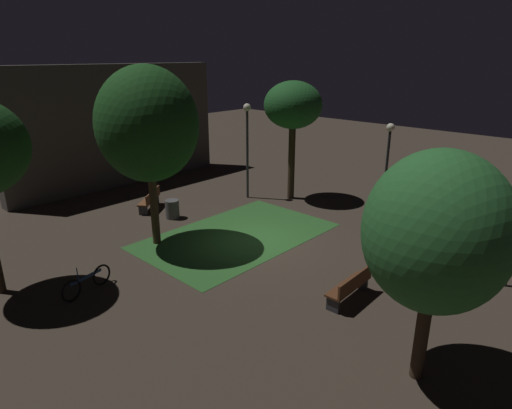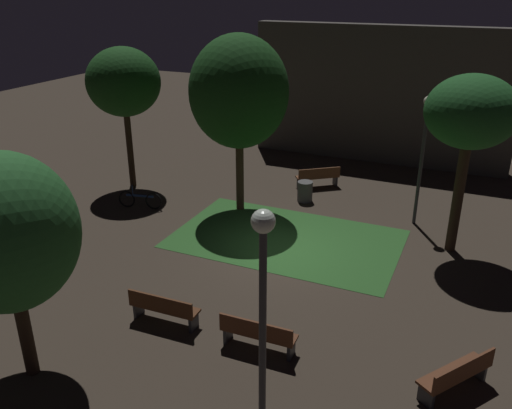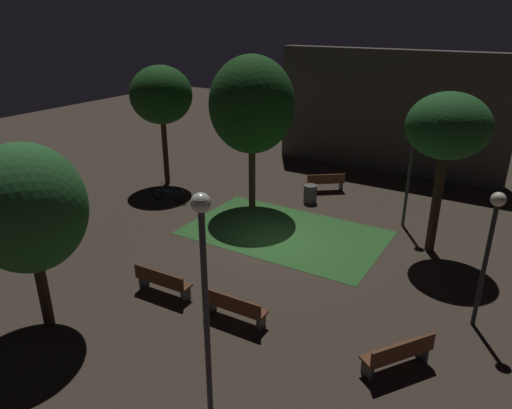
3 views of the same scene
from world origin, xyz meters
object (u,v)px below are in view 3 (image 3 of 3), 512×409
object	(u,v)px
bench_corner	(162,281)
bench_front_left	(234,307)
lamp_post_near_wall	(491,236)
trash_bin	(310,194)
lamp_post_path_center	(412,150)
tree_right_canopy	(252,105)
tree_left_canopy	(448,128)
bench_lawn_edge	(399,353)
lamp_post_plaza_east	(204,278)
bench_path_side	(325,182)
bicycle	(168,194)
tree_tall_center	(161,95)
tree_back_right	(27,209)

from	to	relation	value
bench_corner	bench_front_left	xyz separation A→B (m)	(2.57, -0.00, 0.00)
lamp_post_near_wall	trash_bin	distance (m)	9.89
bench_front_left	lamp_post_path_center	world-z (taller)	lamp_post_path_center
tree_right_canopy	tree_left_canopy	world-z (taller)	tree_right_canopy
bench_lawn_edge	lamp_post_plaza_east	bearing A→B (deg)	-130.72
lamp_post_near_wall	trash_bin	world-z (taller)	lamp_post_near_wall
bench_corner	tree_left_canopy	size ratio (longest dim) A/B	0.32
bench_lawn_edge	tree_right_canopy	bearing A→B (deg)	139.90
tree_left_canopy	lamp_post_plaza_east	size ratio (longest dim) A/B	1.11
bench_corner	lamp_post_near_wall	bearing A→B (deg)	21.67
bench_path_side	lamp_post_path_center	size ratio (longest dim) A/B	0.38
tree_left_canopy	bicycle	xyz separation A→B (m)	(-11.10, -1.23, -4.09)
lamp_post_near_wall	lamp_post_path_center	distance (m)	6.46
tree_tall_center	lamp_post_near_wall	bearing A→B (deg)	-17.17
bench_lawn_edge	tree_back_right	distance (m)	9.60
bench_lawn_edge	lamp_post_near_wall	bearing A→B (deg)	65.75
tree_back_right	lamp_post_path_center	bearing A→B (deg)	60.41
bench_corner	bicycle	distance (m)	7.69
tree_right_canopy	lamp_post_plaza_east	bearing A→B (deg)	-62.68
bench_front_left	tree_right_canopy	bearing A→B (deg)	118.23
tree_back_right	bicycle	xyz separation A→B (m)	(-3.23, 8.62, -3.06)
bench_path_side	tree_right_canopy	distance (m)	5.54
trash_bin	tree_back_right	bearing A→B (deg)	-100.77
bicycle	tree_right_canopy	bearing A→B (deg)	23.52
tree_tall_center	lamp_post_near_wall	world-z (taller)	tree_tall_center
tree_back_right	lamp_post_path_center	distance (m)	13.18
tree_right_canopy	trash_bin	world-z (taller)	tree_right_canopy
lamp_post_near_wall	bench_lawn_edge	bearing A→B (deg)	-114.25
bicycle	bench_corner	bearing A→B (deg)	-50.35
bench_path_side	lamp_post_near_wall	world-z (taller)	lamp_post_near_wall
bench_corner	bench_lawn_edge	xyz separation A→B (m)	(6.92, 0.41, 0.00)
bench_corner	tree_back_right	distance (m)	4.32
bench_lawn_edge	tree_left_canopy	world-z (taller)	tree_left_canopy
bench_lawn_edge	tree_back_right	size ratio (longest dim) A/B	0.35
bench_path_side	lamp_post_near_wall	xyz separation A→B (m)	(7.61, -7.53, 2.19)
tree_right_canopy	lamp_post_near_wall	bearing A→B (deg)	-23.48
bench_front_left	trash_bin	xyz separation A→B (m)	(-2.00, 9.14, -0.08)
bench_lawn_edge	lamp_post_near_wall	world-z (taller)	lamp_post_near_wall
bench_path_side	trash_bin	bearing A→B (deg)	-90.28
tree_right_canopy	tree_tall_center	size ratio (longest dim) A/B	1.13
lamp_post_plaza_east	trash_bin	xyz separation A→B (m)	(-3.40, 12.15, -2.97)
bench_front_left	bench_path_side	distance (m)	10.97
bench_path_side	lamp_post_plaza_east	size ratio (longest dim) A/B	0.34
tree_tall_center	bench_lawn_edge	bearing A→B (deg)	-28.72
bench_path_side	lamp_post_path_center	distance (m)	5.38
tree_tall_center	lamp_post_path_center	xyz separation A→B (m)	(11.47, 0.92, -1.22)
tree_right_canopy	lamp_post_path_center	size ratio (longest dim) A/B	1.41
lamp_post_near_wall	bicycle	distance (m)	13.57
tree_right_canopy	bench_corner	bearing A→B (deg)	-79.18
bench_lawn_edge	lamp_post_plaza_east	xyz separation A→B (m)	(-2.94, -3.42, 2.89)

